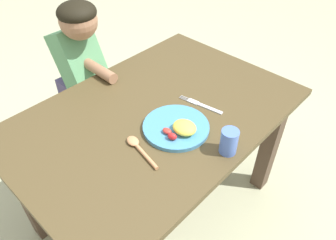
{
  "coord_description": "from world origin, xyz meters",
  "views": [
    {
      "loc": [
        -0.73,
        -0.76,
        1.56
      ],
      "look_at": [
        -0.02,
        -0.09,
        0.7
      ],
      "focal_mm": 34.47,
      "sensor_mm": 36.0,
      "label": 1
    }
  ],
  "objects_px": {
    "plate": "(177,127)",
    "person": "(83,81)",
    "fork": "(202,105)",
    "spoon": "(138,147)",
    "drinking_cup": "(229,142)"
  },
  "relations": [
    {
      "from": "fork",
      "to": "spoon",
      "type": "bearing_deg",
      "value": 78.81
    },
    {
      "from": "plate",
      "to": "fork",
      "type": "xyz_separation_m",
      "value": [
        0.19,
        0.03,
        -0.01
      ]
    },
    {
      "from": "drinking_cup",
      "to": "fork",
      "type": "bearing_deg",
      "value": 58.25
    },
    {
      "from": "spoon",
      "to": "drinking_cup",
      "type": "bearing_deg",
      "value": -127.72
    },
    {
      "from": "plate",
      "to": "spoon",
      "type": "xyz_separation_m",
      "value": [
        -0.18,
        0.04,
        -0.01
      ]
    },
    {
      "from": "drinking_cup",
      "to": "plate",
      "type": "bearing_deg",
      "value": 101.16
    },
    {
      "from": "spoon",
      "to": "person",
      "type": "distance_m",
      "value": 0.72
    },
    {
      "from": "plate",
      "to": "spoon",
      "type": "bearing_deg",
      "value": 167.24
    },
    {
      "from": "plate",
      "to": "spoon",
      "type": "distance_m",
      "value": 0.18
    },
    {
      "from": "plate",
      "to": "drinking_cup",
      "type": "xyz_separation_m",
      "value": [
        0.04,
        -0.21,
        0.04
      ]
    },
    {
      "from": "spoon",
      "to": "drinking_cup",
      "type": "distance_m",
      "value": 0.33
    },
    {
      "from": "fork",
      "to": "spoon",
      "type": "xyz_separation_m",
      "value": [
        -0.36,
        0.01,
        0.01
      ]
    },
    {
      "from": "plate",
      "to": "drinking_cup",
      "type": "relative_size",
      "value": 2.63
    },
    {
      "from": "plate",
      "to": "person",
      "type": "relative_size",
      "value": 0.26
    },
    {
      "from": "person",
      "to": "drinking_cup",
      "type": "bearing_deg",
      "value": 90.43
    }
  ]
}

